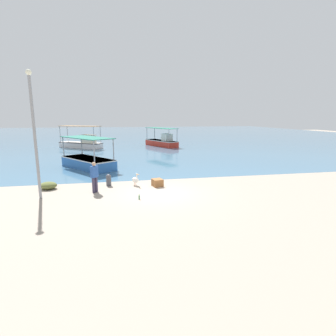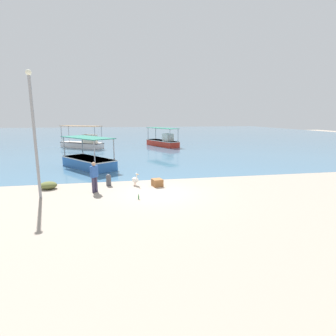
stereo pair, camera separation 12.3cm
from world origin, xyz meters
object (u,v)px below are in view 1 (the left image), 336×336
Objects in this scene: cargo_crate at (157,183)px; pelican at (135,180)px; fishing_boat_far_right at (82,143)px; net_pile at (48,186)px; fisherman_standing at (94,176)px; glass_bottle at (139,197)px; fishing_boat_center at (88,161)px; lamp_post at (34,129)px; fishing_boat_near_right at (162,142)px; mooring_bollard at (109,180)px.

pelican is at bearing 163.42° from cargo_crate.
net_pile is at bearing -88.22° from fishing_boat_far_right.
fisherman_standing is 6.26× the size of glass_bottle.
pelican is (3.39, -6.27, -0.18)m from fishing_boat_center.
lamp_post reaches higher than net_pile.
fishing_boat_center is 8.53m from lamp_post.
lamp_post is at bearing -101.25° from fishing_boat_center.
lamp_post is at bearing -168.10° from fisherman_standing.
fishing_boat_center is 7.38m from fisherman_standing.
fishing_boat_center is 0.87× the size of lamp_post.
fishing_boat_near_right is at bearing 59.67° from fishing_boat_center.
cargo_crate reaches higher than glass_bottle.
mooring_bollard is 0.42× the size of fisherman_standing.
lamp_post reaches higher than fisherman_standing.
mooring_bollard is at bearing 167.20° from cargo_crate.
fishing_boat_center is at bearing 118.38° from pelican.
fishing_boat_center is at bearing 78.75° from lamp_post.
glass_bottle is (5.63, -23.50, -0.59)m from fishing_boat_far_right.
fishing_boat_near_right is at bearing 63.90° from net_pile.
lamp_post reaches higher than pelican.
mooring_bollard is 0.74× the size of net_pile.
fishing_boat_far_right reaches higher than net_pile.
lamp_post reaches higher than cargo_crate.
fishing_boat_near_right is 22.65× the size of glass_bottle.
mooring_bollard is at bearing -73.28° from fishing_boat_center.
fishing_boat_far_right reaches higher than fisherman_standing.
net_pile is (-3.41, -0.12, -0.16)m from mooring_bollard.
fishing_boat_far_right is at bearing 91.78° from net_pile.
fishing_boat_near_right is 24.19m from glass_bottle.
pelican is 2.75m from glass_bottle.
mooring_bollard is 2.63× the size of glass_bottle.
fishing_boat_center is 6.82× the size of pelican.
fishing_boat_far_right is 22.04m from fisherman_standing.
fisherman_standing is 3.03m from net_pile.
fishing_boat_center reaches higher than cargo_crate.
pelican is at bearing -61.62° from fishing_boat_center.
net_pile is (-4.99, 0.15, -0.16)m from pelican.
fishing_boat_center is at bearing 75.31° from net_pile.
lamp_post is 23.28× the size of glass_bottle.
fishing_boat_far_right is 22.34× the size of glass_bottle.
pelican is at bearing 24.08° from fisherman_standing.
fishing_boat_center reaches higher than glass_bottle.
cargo_crate is at bearing -71.89° from fishing_boat_far_right.
lamp_post is at bearing -169.11° from cargo_crate.
mooring_bollard is at bearing 170.35° from pelican.
lamp_post is at bearing -151.18° from mooring_bollard.
cargo_crate is at bearing 61.34° from glass_bottle.
fishing_boat_far_right is 22.53m from lamp_post.
pelican is 0.83× the size of net_pile.
net_pile is at bearing 91.41° from lamp_post.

